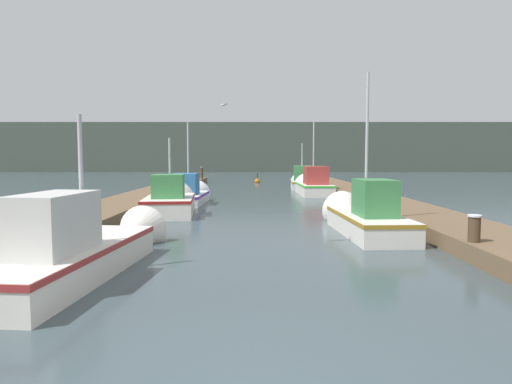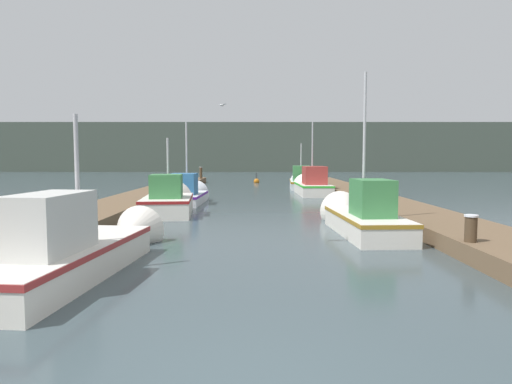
# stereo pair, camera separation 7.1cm
# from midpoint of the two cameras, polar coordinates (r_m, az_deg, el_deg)

# --- Properties ---
(dock_left) EXTENTS (2.23, 40.00, 0.40)m
(dock_left) POSITION_cam_midpoint_polar(r_m,az_deg,el_deg) (20.54, -15.34, -1.24)
(dock_left) COLOR brown
(dock_left) RESTS_ON ground_plane
(dock_right) EXTENTS (2.23, 40.00, 0.40)m
(dock_right) POSITION_cam_midpoint_polar(r_m,az_deg,el_deg) (20.53, 15.19, -1.24)
(dock_right) COLOR brown
(dock_right) RESTS_ON ground_plane
(distant_shore_ridge) EXTENTS (120.00, 16.00, 7.20)m
(distant_shore_ridge) POSITION_cam_midpoint_polar(r_m,az_deg,el_deg) (74.02, -0.03, 5.50)
(distant_shore_ridge) COLOR #424C42
(distant_shore_ridge) RESTS_ON ground_plane
(fishing_boat_0) EXTENTS (1.84, 6.15, 3.26)m
(fishing_boat_0) POSITION_cam_midpoint_polar(r_m,az_deg,el_deg) (9.35, -20.24, -6.33)
(fishing_boat_0) COLOR silver
(fishing_boat_0) RESTS_ON ground_plane
(fishing_boat_1) EXTENTS (1.67, 5.35, 4.91)m
(fishing_boat_1) POSITION_cam_midpoint_polar(r_m,az_deg,el_deg) (13.64, 12.99, -2.91)
(fishing_boat_1) COLOR silver
(fishing_boat_1) RESTS_ON ground_plane
(fishing_boat_2) EXTENTS (2.13, 4.49, 3.36)m
(fishing_boat_2) POSITION_cam_midpoint_polar(r_m,az_deg,el_deg) (17.82, -10.75, -1.09)
(fishing_boat_2) COLOR silver
(fishing_boat_2) RESTS_ON ground_plane
(fishing_boat_3) EXTENTS (1.66, 4.53, 4.26)m
(fishing_boat_3) POSITION_cam_midpoint_polar(r_m,az_deg,el_deg) (21.79, -8.47, -0.25)
(fishing_boat_3) COLOR silver
(fishing_boat_3) RESTS_ON ground_plane
(fishing_boat_4) EXTENTS (1.80, 5.51, 4.65)m
(fishing_boat_4) POSITION_cam_midpoint_polar(r_m,az_deg,el_deg) (26.91, 7.00, 0.86)
(fishing_boat_4) COLOR silver
(fishing_boat_4) RESTS_ON ground_plane
(fishing_boat_5) EXTENTS (1.82, 6.23, 3.51)m
(fishing_boat_5) POSITION_cam_midpoint_polar(r_m,az_deg,el_deg) (32.10, 5.66, 1.40)
(fishing_boat_5) COLOR silver
(fishing_boat_5) RESTS_ON ground_plane
(mooring_piling_1) EXTENTS (0.26, 0.26, 1.36)m
(mooring_piling_1) POSITION_cam_midpoint_polar(r_m,az_deg,el_deg) (37.57, -6.86, 2.11)
(mooring_piling_1) COLOR #473523
(mooring_piling_1) RESTS_ON ground_plane
(mooring_piling_2) EXTENTS (0.32, 0.32, 1.04)m
(mooring_piling_2) POSITION_cam_midpoint_polar(r_m,az_deg,el_deg) (29.02, -8.64, 1.12)
(mooring_piling_2) COLOR #473523
(mooring_piling_2) RESTS_ON ground_plane
(mooring_piling_3) EXTENTS (0.28, 0.28, 0.96)m
(mooring_piling_3) POSITION_cam_midpoint_polar(r_m,az_deg,el_deg) (10.51, 25.40, -5.17)
(mooring_piling_3) COLOR #473523
(mooring_piling_3) RESTS_ON ground_plane
(channel_buoy) EXTENTS (0.47, 0.47, 0.97)m
(channel_buoy) POSITION_cam_midpoint_polar(r_m,az_deg,el_deg) (38.18, 0.10, 1.36)
(channel_buoy) COLOR #BF6513
(channel_buoy) RESTS_ON ground_plane
(seagull_1) EXTENTS (0.49, 0.45, 0.12)m
(seagull_1) POSITION_cam_midpoint_polar(r_m,az_deg,el_deg) (25.23, -4.21, 10.79)
(seagull_1) COLOR white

